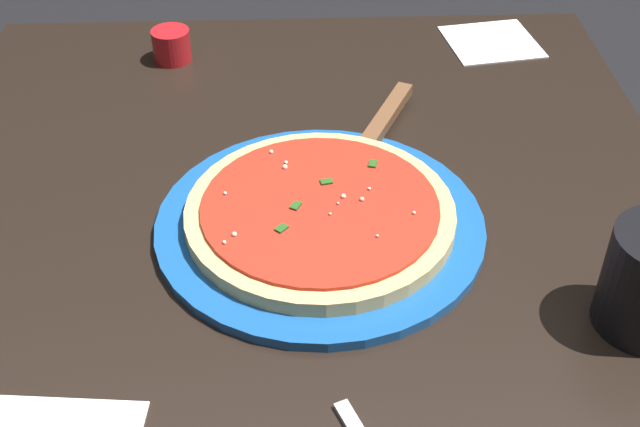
# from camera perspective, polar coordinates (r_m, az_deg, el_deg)

# --- Properties ---
(restaurant_table) EXTENTS (1.03, 0.82, 0.74)m
(restaurant_table) POSITION_cam_1_polar(r_m,az_deg,el_deg) (0.90, -1.08, -9.53)
(restaurant_table) COLOR black
(restaurant_table) RESTS_ON ground_plane
(serving_plate) EXTENTS (0.33, 0.33, 0.01)m
(serving_plate) POSITION_cam_1_polar(r_m,az_deg,el_deg) (0.84, 0.00, -0.77)
(serving_plate) COLOR #195199
(serving_plate) RESTS_ON restaurant_table
(pizza) EXTENTS (0.27, 0.27, 0.02)m
(pizza) POSITION_cam_1_polar(r_m,az_deg,el_deg) (0.83, -0.00, 0.04)
(pizza) COLOR #DBB26B
(pizza) RESTS_ON serving_plate
(pizza_server) EXTENTS (0.22, 0.13, 0.01)m
(pizza_server) POSITION_cam_1_polar(r_m,az_deg,el_deg) (0.95, 3.78, 5.41)
(pizza_server) COLOR silver
(pizza_server) RESTS_ON serving_plate
(cup_small_sauce) EXTENTS (0.05, 0.05, 0.04)m
(cup_small_sauce) POSITION_cam_1_polar(r_m,az_deg,el_deg) (1.13, -10.05, 11.18)
(cup_small_sauce) COLOR #B2191E
(cup_small_sauce) RESTS_ON restaurant_table
(napkin_loose_left) EXTENTS (0.13, 0.13, 0.00)m
(napkin_loose_left) POSITION_cam_1_polar(r_m,az_deg,el_deg) (1.19, 11.56, 11.34)
(napkin_loose_left) COLOR white
(napkin_loose_left) RESTS_ON restaurant_table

